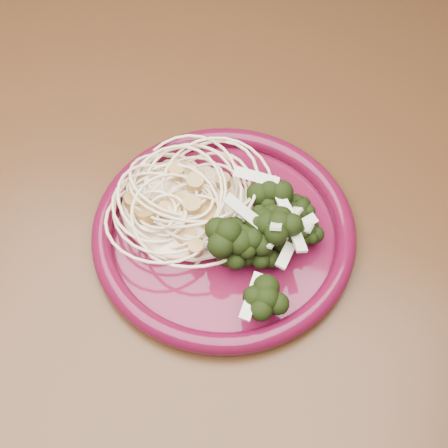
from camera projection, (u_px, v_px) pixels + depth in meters
dining_table at (318, 256)px, 0.67m from camera, size 1.20×0.80×0.75m
dinner_plate at (224, 231)px, 0.56m from camera, size 0.29×0.29×0.02m
spaghetti_pile at (187, 204)px, 0.57m from camera, size 0.15×0.14×0.03m
scallop_cluster at (185, 184)px, 0.54m from camera, size 0.12×0.12×0.03m
broccoli_pile at (272, 246)px, 0.53m from camera, size 0.10×0.14×0.04m
onion_garnish at (275, 228)px, 0.51m from camera, size 0.07×0.09×0.05m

